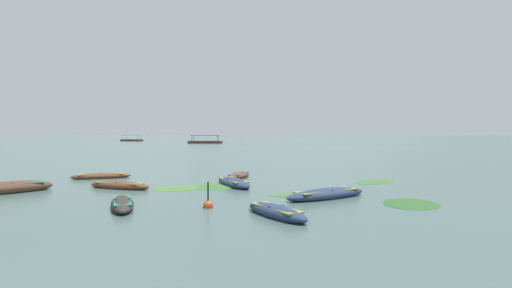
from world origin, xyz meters
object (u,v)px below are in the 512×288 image
object	(u,v)px
rowboat_4	(124,204)
rowboat_6	(121,185)
rowboat_8	(328,194)
ferry_0	(134,140)
rowboat_1	(235,183)
rowboat_3	(103,176)
rowboat_0	(12,188)
mooring_buoy	(210,205)
ferry_1	(207,142)
rowboat_7	(240,175)
rowboat_2	(278,212)

from	to	relation	value
rowboat_4	rowboat_6	xyz separation A→B (m)	(-1.90, 5.17, 0.00)
rowboat_8	ferry_0	xyz separation A→B (m)	(-49.62, 130.09, 0.28)
rowboat_1	rowboat_3	distance (m)	9.10
rowboat_0	mooring_buoy	world-z (taller)	mooring_buoy
rowboat_3	rowboat_6	xyz separation A→B (m)	(2.71, -4.50, 0.01)
rowboat_6	ferry_1	distance (m)	94.20
rowboat_4	ferry_1	distance (m)	99.52
ferry_0	ferry_1	bearing A→B (deg)	-46.24
rowboat_0	mooring_buoy	bearing A→B (deg)	-21.01
rowboat_8	mooring_buoy	xyz separation A→B (m)	(-4.82, -2.21, -0.06)
rowboat_7	rowboat_8	bearing A→B (deg)	-62.26
rowboat_4	mooring_buoy	world-z (taller)	mooring_buoy
rowboat_1	rowboat_7	world-z (taller)	rowboat_1
ferry_1	mooring_buoy	size ratio (longest dim) A/B	9.16
rowboat_1	ferry_1	bearing A→B (deg)	98.30
rowboat_7	mooring_buoy	xyz separation A→B (m)	(-0.71, -10.03, -0.04)
rowboat_1	rowboat_7	distance (m)	3.84
rowboat_3	rowboat_8	xyz separation A→B (m)	(12.63, -7.45, 0.03)
rowboat_2	rowboat_0	bearing A→B (deg)	156.65
rowboat_6	rowboat_0	bearing A→B (deg)	-163.30
rowboat_4	rowboat_8	world-z (taller)	rowboat_8
rowboat_6	mooring_buoy	xyz separation A→B (m)	(5.11, -5.16, -0.05)
rowboat_2	rowboat_4	distance (m)	5.86
rowboat_3	rowboat_6	bearing A→B (deg)	-58.97
rowboat_4	ferry_1	xyz separation A→B (m)	(-9.74, 99.04, 0.30)
ferry_0	rowboat_8	bearing A→B (deg)	-69.12
mooring_buoy	rowboat_2	bearing A→B (deg)	-31.88
rowboat_7	rowboat_1	bearing A→B (deg)	-91.69
rowboat_6	rowboat_3	bearing A→B (deg)	121.03
rowboat_2	rowboat_7	distance (m)	11.69
rowboat_3	mooring_buoy	bearing A→B (deg)	-51.03
rowboat_8	rowboat_3	bearing A→B (deg)	149.47
rowboat_2	mooring_buoy	distance (m)	2.90
rowboat_2	rowboat_8	size ratio (longest dim) A/B	0.76
ferry_0	rowboat_3	bearing A→B (deg)	-73.22
rowboat_3	ferry_0	xyz separation A→B (m)	(-36.98, 122.63, 0.31)
rowboat_2	ferry_1	size ratio (longest dim) A/B	0.33
rowboat_1	mooring_buoy	distance (m)	6.22
rowboat_7	rowboat_8	xyz separation A→B (m)	(4.11, -7.82, 0.02)
rowboat_7	rowboat_3	bearing A→B (deg)	-177.54
rowboat_4	ferry_1	size ratio (longest dim) A/B	0.35
ferry_0	mooring_buoy	size ratio (longest dim) A/B	7.76
rowboat_1	rowboat_6	bearing A→B (deg)	-169.73
ferry_0	rowboat_7	bearing A→B (deg)	-69.59
rowboat_0	rowboat_3	distance (m)	6.22
ferry_1	rowboat_8	bearing A→B (deg)	-79.60
rowboat_2	rowboat_7	world-z (taller)	rowboat_2
rowboat_4	ferry_0	distance (m)	138.69
rowboat_0	rowboat_6	distance (m)	4.88
rowboat_6	ferry_0	world-z (taller)	ferry_0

